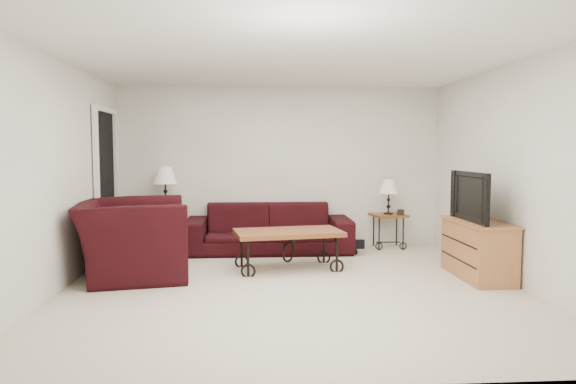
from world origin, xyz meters
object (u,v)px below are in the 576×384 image
object	(u,v)px
sofa	(269,228)
television	(478,196)
lamp_left	(165,188)
side_table_right	(388,231)
armchair	(133,238)
lamp_right	(389,197)
tv_stand	(478,249)
coffee_table	(288,250)
side_table_left	(166,230)
backpack	(356,240)

from	to	relation	value
sofa	television	world-z (taller)	television
sofa	lamp_left	world-z (taller)	lamp_left
side_table_right	armchair	bearing A→B (deg)	-155.62
lamp_right	sofa	bearing A→B (deg)	-174.47
side_table_right	lamp_right	size ratio (longest dim) A/B	1.00
tv_stand	television	distance (m)	0.63
sofa	coffee_table	distance (m)	1.20
tv_stand	sofa	bearing A→B (deg)	144.06
side_table_left	television	world-z (taller)	television
tv_stand	backpack	size ratio (longest dim) A/B	2.77
sofa	side_table_right	size ratio (longest dim) A/B	4.60
side_table_right	tv_stand	size ratio (longest dim) A/B	0.47
tv_stand	television	bearing A→B (deg)	180.00
coffee_table	television	distance (m)	2.39
lamp_left	television	xyz separation A→B (m)	(3.95, -1.94, 0.02)
side_table_left	side_table_right	distance (m)	3.40
armchair	lamp_right	bearing A→B (deg)	-76.27
sofa	armchair	xyz separation A→B (m)	(-1.67, -1.42, 0.10)
side_table_left	backpack	size ratio (longest dim) A/B	1.56
sofa	side_table_left	size ratio (longest dim) A/B	3.85
coffee_table	television	bearing A→B (deg)	-14.86
tv_stand	lamp_left	bearing A→B (deg)	153.95
lamp_right	coffee_table	world-z (taller)	lamp_right
side_table_right	lamp_left	distance (m)	3.47
coffee_table	side_table_left	bearing A→B (deg)	142.27
armchair	television	size ratio (longest dim) A/B	1.39
side_table_right	armchair	world-z (taller)	armchair
lamp_left	armchair	xyz separation A→B (m)	(-0.13, -1.60, -0.50)
side_table_right	side_table_left	bearing A→B (deg)	180.00
side_table_left	television	xyz separation A→B (m)	(3.95, -1.94, 0.65)
lamp_right	backpack	distance (m)	0.96
lamp_left	armchair	size ratio (longest dim) A/B	0.45
tv_stand	armchair	bearing A→B (deg)	175.23
tv_stand	side_table_right	bearing A→B (deg)	106.44
coffee_table	tv_stand	world-z (taller)	tv_stand
side_table_right	television	world-z (taller)	television
lamp_left	coffee_table	bearing A→B (deg)	-37.73
side_table_right	tv_stand	distance (m)	2.03
sofa	backpack	xyz separation A→B (m)	(1.26, -0.28, -0.15)
lamp_right	coffee_table	distance (m)	2.20
coffee_table	television	xyz separation A→B (m)	(2.20, -0.58, 0.72)
side_table_right	coffee_table	bearing A→B (deg)	-140.42
tv_stand	backpack	bearing A→B (deg)	128.26
sofa	tv_stand	world-z (taller)	sofa
lamp_left	television	bearing A→B (deg)	-26.16
sofa	television	distance (m)	3.05
armchair	tv_stand	world-z (taller)	armchair
side_table_left	backpack	distance (m)	2.85
lamp_right	backpack	bearing A→B (deg)	-142.34
lamp_left	backpack	bearing A→B (deg)	-9.31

